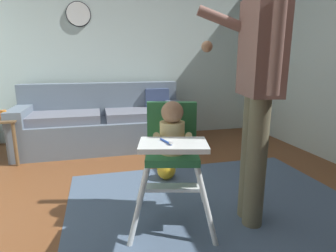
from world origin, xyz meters
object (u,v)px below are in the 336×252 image
couch (104,123)px  sippy_cup (3,114)px  adult_standing (258,87)px  toy_ball (166,170)px  high_chair (172,142)px  side_table (2,131)px  wall_clock (78,14)px

couch → sippy_cup: size_ratio=22.03×
adult_standing → toy_ball: adult_standing is taller
couch → high_chair: bearing=11.5°
toy_ball → sippy_cup: sippy_cup is taller
couch → adult_standing: (0.98, -2.17, 0.66)m
side_table → sippy_cup: (0.04, 0.00, 0.19)m
sippy_cup → side_table: bearing=-180.0°
side_table → adult_standing: bearing=-40.3°
adult_standing → toy_ball: size_ratio=9.30×
high_chair → wall_clock: bearing=-151.1°
sippy_cup → adult_standing: bearing=-40.8°
couch → high_chair: 2.12m
adult_standing → side_table: (-2.14, 1.81, -0.61)m
adult_standing → couch: bearing=-53.6°
high_chair → toy_ball: bearing=-177.0°
toy_ball → sippy_cup: 1.99m
couch → wall_clock: wall_clock is taller
wall_clock → sippy_cup: bearing=-135.7°
side_table → sippy_cup: size_ratio=5.20×
sippy_cup → wall_clock: bearing=44.3°
wall_clock → adult_standing: bearing=-64.9°
couch → adult_standing: 2.48m
couch → toy_ball: bearing=23.5°
couch → sippy_cup: 1.20m
toy_ball → couch: bearing=113.5°
sippy_cup → couch: bearing=17.9°
high_chair → toy_ball: high_chair is taller
sippy_cup → wall_clock: wall_clock is taller
side_table → high_chair: bearing=-47.0°
adult_standing → side_table: size_ratio=3.36×
high_chair → wall_clock: wall_clock is taller
side_table → wall_clock: bearing=43.0°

